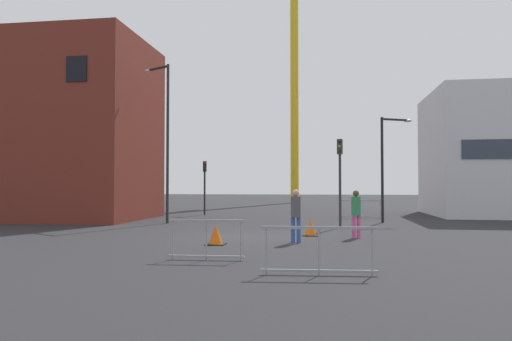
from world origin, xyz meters
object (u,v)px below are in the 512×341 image
traffic_light_near (340,168)px  traffic_cone_on_verge (310,228)px  streetlamp_tall (165,131)px  pedestrian_waiting (356,210)px  traffic_light_crosswalk (205,178)px  pedestrian_walking (296,211)px  traffic_cone_by_barrier (216,235)px  construction_crane (294,44)px  streetlamp_short (387,158)px

traffic_light_near → traffic_cone_on_verge: (-1.25, -3.69, -2.47)m
streetlamp_tall → pedestrian_waiting: (9.44, -5.66, -3.78)m
traffic_light_crosswalk → traffic_cone_on_verge: traffic_light_crosswalk is taller
traffic_light_near → pedestrian_waiting: traffic_light_near is taller
traffic_light_crosswalk → pedestrian_walking: traffic_light_crosswalk is taller
traffic_light_crosswalk → pedestrian_waiting: bearing=-54.1°
streetlamp_tall → traffic_cone_by_barrier: streetlamp_tall is taller
construction_crane → pedestrian_walking: 40.01m
traffic_cone_by_barrier → streetlamp_tall: bearing=119.3°
construction_crane → traffic_cone_on_verge: bearing=-85.1°
construction_crane → traffic_light_crosswalk: construction_crane is taller
traffic_light_crosswalk → pedestrian_walking: 16.00m
construction_crane → traffic_light_near: construction_crane is taller
pedestrian_waiting → traffic_cone_on_verge: size_ratio=2.84×
pedestrian_waiting → traffic_cone_by_barrier: size_ratio=2.75×
streetlamp_tall → traffic_light_near: bearing=-8.7°
streetlamp_short → traffic_cone_by_barrier: (-6.83, -10.43, -3.11)m
construction_crane → traffic_cone_on_verge: (2.93, -33.93, -17.41)m
streetlamp_short → traffic_cone_by_barrier: bearing=-123.2°
construction_crane → pedestrian_waiting: (4.65, -34.52, -16.66)m
traffic_cone_on_verge → traffic_cone_by_barrier: bearing=-132.9°
pedestrian_walking → streetlamp_tall: bearing=134.4°
traffic_cone_by_barrier → pedestrian_waiting: bearing=29.4°
streetlamp_short → traffic_cone_on_verge: (-3.80, -7.17, -3.12)m
traffic_light_near → pedestrian_walking: 6.52m
streetlamp_short → pedestrian_waiting: bearing=-105.0°
traffic_light_near → traffic_cone_by_barrier: size_ratio=6.34×
traffic_light_near → pedestrian_walking: bearing=-105.4°
pedestrian_waiting → streetlamp_tall: bearing=149.1°
traffic_light_crosswalk → traffic_cone_by_barrier: traffic_light_crosswalk is taller
streetlamp_short → construction_crane: bearing=104.1°
streetlamp_short → pedestrian_waiting: 8.37m
streetlamp_short → traffic_cone_by_barrier: 12.85m
traffic_light_near → pedestrian_walking: (-1.67, -6.08, -1.68)m
traffic_light_crosswalk → traffic_light_near: 11.95m
pedestrian_waiting → pedestrian_walking: bearing=-140.1°
construction_crane → traffic_cone_by_barrier: size_ratio=43.12×
streetlamp_short → traffic_light_near: (-2.55, -3.47, -0.65)m
streetlamp_short → traffic_cone_on_verge: size_ratio=8.87×
construction_crane → streetlamp_short: bearing=-75.9°
traffic_cone_by_barrier → traffic_light_near: bearing=58.4°
construction_crane → traffic_cone_on_verge: construction_crane is taller
traffic_cone_by_barrier → traffic_light_crosswalk: bearing=105.9°
construction_crane → traffic_light_crosswalk: 27.13m
streetlamp_tall → traffic_cone_on_verge: size_ratio=13.19×
streetlamp_tall → traffic_light_crosswalk: streetlamp_tall is taller
pedestrian_walking → traffic_cone_on_verge: 2.54m
construction_crane → pedestrian_walking: (2.51, -36.31, -16.63)m
construction_crane → pedestrian_waiting: bearing=-82.3°
traffic_light_crosswalk → traffic_cone_by_barrier: 15.98m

